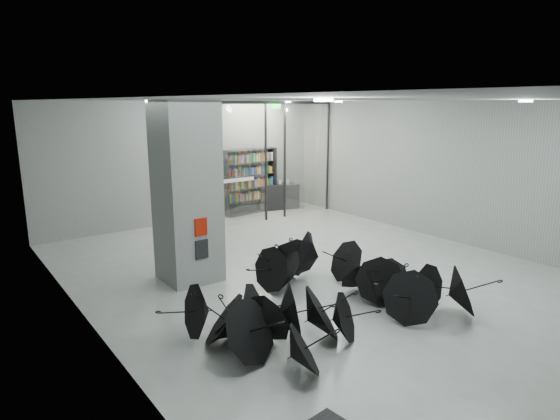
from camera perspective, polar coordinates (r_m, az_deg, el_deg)
room at (r=10.28m, az=6.41°, el=6.60°), size 14.00×14.02×4.01m
column at (r=10.64m, az=-11.18°, el=2.06°), size 1.20×1.20×4.00m
fire_cabinet at (r=10.24m, az=-9.51°, el=-2.02°), size 0.28×0.04×0.38m
info_panel at (r=10.38m, az=-9.40°, el=-4.70°), size 0.30×0.03×0.42m
exit_sign at (r=15.84m, az=-0.43°, el=12.37°), size 0.30×0.06×0.15m
glass_partition at (r=16.09m, az=-0.86°, el=6.52°), size 5.06×0.08×4.00m
bookshelf at (r=17.17m, az=-3.69°, el=3.47°), size 2.15×0.65×2.33m
shop_counter at (r=17.93m, az=-0.33°, el=1.64°), size 1.68×1.00×0.94m
umbrella_cluster at (r=9.09m, az=4.73°, el=-10.73°), size 5.42×4.58×1.29m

